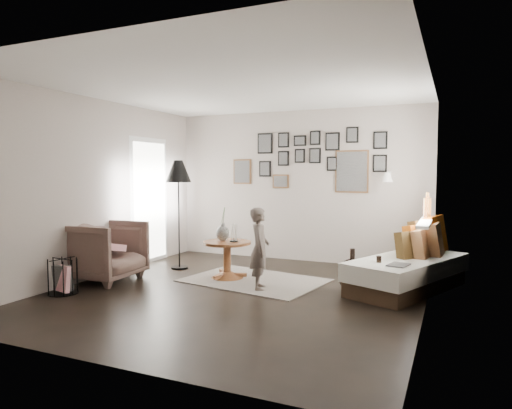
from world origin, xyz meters
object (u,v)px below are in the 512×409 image
at_px(child, 260,249).
at_px(magazine_basket, 63,277).
at_px(daybed, 408,266).
at_px(demijohn_small, 378,281).
at_px(demijohn_large, 352,275).
at_px(floor_lamp, 178,175).
at_px(armchair, 105,251).
at_px(vase, 223,230).
at_px(pedestal_table, 227,261).

bearing_deg(child, magazine_basket, 96.47).
xyz_separation_m(daybed, child, (-1.78, -0.80, 0.24)).
xyz_separation_m(demijohn_small, child, (-1.49, -0.25, 0.35)).
relative_size(daybed, demijohn_large, 3.65).
relative_size(floor_lamp, child, 1.60).
bearing_deg(armchair, daybed, -74.79).
distance_m(vase, child, 0.86).
xyz_separation_m(armchair, magazine_basket, (0.00, -0.76, -0.21)).
distance_m(vase, demijohn_large, 1.95).
height_order(vase, demijohn_small, vase).
bearing_deg(magazine_basket, vase, 47.91).
relative_size(floor_lamp, demijohn_large, 3.08).
xyz_separation_m(magazine_basket, demijohn_large, (3.33, 1.58, -0.00)).
height_order(pedestal_table, demijohn_small, pedestal_table).
height_order(daybed, child, child).
height_order(daybed, floor_lamp, floor_lamp).
bearing_deg(daybed, demijohn_small, -94.87).
bearing_deg(magazine_basket, demijohn_large, 25.29).
height_order(pedestal_table, child, child).
height_order(magazine_basket, demijohn_small, demijohn_small).
bearing_deg(vase, magazine_basket, -132.09).
xyz_separation_m(demijohn_large, child, (-1.14, -0.37, 0.32)).
distance_m(vase, magazine_basket, 2.20).
relative_size(vase, floor_lamp, 0.29).
relative_size(pedestal_table, armchair, 0.74).
distance_m(demijohn_large, child, 1.24).
bearing_deg(pedestal_table, magazine_basket, -133.99).
relative_size(armchair, demijohn_small, 1.83).
relative_size(pedestal_table, vase, 1.40).
height_order(pedestal_table, vase, vase).
distance_m(floor_lamp, demijohn_small, 3.46).
distance_m(daybed, armchair, 4.17).
height_order(armchair, child, child).
bearing_deg(daybed, floor_lamp, -154.91).
xyz_separation_m(daybed, magazine_basket, (-3.98, -2.01, -0.08)).
relative_size(daybed, floor_lamp, 1.19).
bearing_deg(vase, demijohn_small, -3.62).
distance_m(vase, floor_lamp, 1.26).
bearing_deg(pedestal_table, daybed, 9.98).
bearing_deg(child, daybed, -88.00).
bearing_deg(demijohn_small, demijohn_large, 161.08).
relative_size(vase, demijohn_large, 0.88).
height_order(vase, child, child).
bearing_deg(child, vase, 40.17).
xyz_separation_m(vase, floor_lamp, (-0.94, 0.29, 0.79)).
relative_size(demijohn_small, child, 0.47).
relative_size(daybed, demijohn_small, 4.01).
xyz_separation_m(vase, magazine_basket, (-1.44, -1.60, -0.48)).
bearing_deg(vase, floor_lamp, 163.00).
height_order(demijohn_large, child, child).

